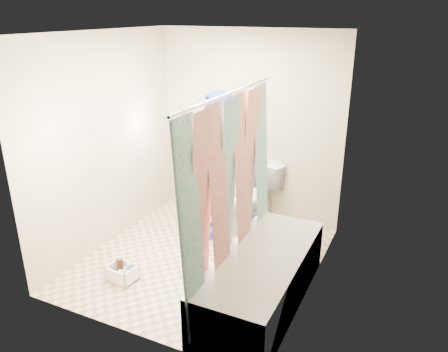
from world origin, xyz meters
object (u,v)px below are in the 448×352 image
at_px(toilet, 250,197).
at_px(plumber, 214,166).
at_px(bathtub, 262,278).
at_px(cleaning_caddy, 123,274).

relative_size(toilet, plumber, 0.46).
xyz_separation_m(bathtub, cleaning_caddy, (-1.39, -0.28, -0.19)).
distance_m(bathtub, plumber, 1.58).
relative_size(bathtub, cleaning_caddy, 5.94).
xyz_separation_m(bathtub, toilet, (-0.69, 1.40, 0.14)).
relative_size(toilet, cleaning_caddy, 2.76).
xyz_separation_m(plumber, cleaning_caddy, (-0.38, -1.33, -0.80)).
relative_size(bathtub, plumber, 1.00).
bearing_deg(bathtub, cleaning_caddy, -168.71).
bearing_deg(toilet, cleaning_caddy, -91.60).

